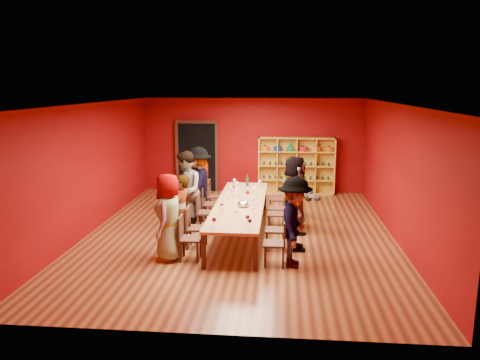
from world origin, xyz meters
name	(u,v)px	position (x,y,z in m)	size (l,w,h in m)	color
room_shell	(240,171)	(0.00, 0.00, 1.50)	(7.10, 9.10, 3.04)	brown
tasting_table	(240,205)	(0.00, 0.00, 0.70)	(1.10, 4.50, 0.75)	#AB7947
doorway	(197,157)	(-1.80, 4.43, 1.12)	(1.40, 0.17, 2.30)	black
shelving_unit	(296,163)	(1.40, 4.32, 0.98)	(2.40, 0.40, 1.80)	gold
chair_person_left_0	(186,236)	(-0.91, -1.72, 0.50)	(0.42, 0.42, 0.89)	black
person_left_0	(169,217)	(-1.25, -1.72, 0.86)	(0.84, 0.46, 1.73)	pink
chair_person_left_1	(193,225)	(-0.91, -1.02, 0.50)	(0.42, 0.42, 0.89)	black
person_left_1	(181,212)	(-1.16, -1.02, 0.78)	(0.57, 0.42, 1.57)	#5570AF
chair_person_left_2	(203,210)	(-0.91, 0.22, 0.50)	(0.42, 0.42, 0.89)	black
person_left_2	(185,191)	(-1.32, 0.22, 0.95)	(0.92, 0.51, 1.89)	#515156
chair_person_left_3	(208,202)	(-0.91, 1.02, 0.50)	(0.42, 0.42, 0.89)	black
person_left_3	(198,184)	(-1.16, 1.02, 0.95)	(1.22, 0.51, 1.89)	white
chair_person_left_4	(213,194)	(-0.91, 1.84, 0.50)	(0.42, 0.42, 0.89)	black
person_left_4	(202,181)	(-1.19, 1.84, 0.87)	(1.02, 0.46, 1.74)	#46464B
chair_person_right_0	(279,240)	(0.91, -1.85, 0.50)	(0.42, 0.42, 0.89)	black
person_right_0	(295,222)	(1.21, -1.85, 0.87)	(1.12, 0.46, 1.74)	#4F4F54
chair_person_right_1	(279,227)	(0.91, -0.99, 0.50)	(0.42, 0.42, 0.89)	black
person_right_1	(296,214)	(1.26, -0.99, 0.79)	(0.93, 0.42, 1.59)	pink
chair_person_right_2	(280,211)	(0.91, 0.25, 0.50)	(0.42, 0.42, 0.89)	black
person_right_2	(295,195)	(1.26, 0.25, 0.91)	(1.68, 0.48, 1.81)	#C08089
chair_person_right_3	(280,206)	(0.91, 0.78, 0.50)	(0.42, 0.42, 0.89)	black
person_right_3	(296,195)	(1.30, 0.78, 0.77)	(0.75, 0.41, 1.53)	#151A3B
chair_person_right_4	(280,197)	(0.91, 1.69, 0.50)	(0.42, 0.42, 0.89)	black
person_right_4	(291,186)	(1.20, 1.69, 0.80)	(0.58, 0.43, 1.60)	silver
wine_glass_0	(250,221)	(0.37, -1.98, 0.90)	(0.08, 0.08, 0.21)	white
wine_glass_1	(260,182)	(0.37, 1.64, 0.90)	(0.09, 0.09, 0.21)	white
wine_glass_2	(255,199)	(0.35, -0.12, 0.88)	(0.07, 0.07, 0.18)	white
wine_glass_3	(255,188)	(0.28, 0.91, 0.89)	(0.08, 0.08, 0.19)	white
wine_glass_4	(260,180)	(0.36, 1.90, 0.90)	(0.08, 0.08, 0.21)	white
wine_glass_5	(231,188)	(-0.30, 0.83, 0.91)	(0.09, 0.09, 0.22)	white
wine_glass_6	(214,220)	(-0.32, -1.96, 0.90)	(0.08, 0.08, 0.21)	white
wine_glass_7	(253,209)	(0.37, -1.07, 0.90)	(0.08, 0.08, 0.20)	white
wine_glass_8	(233,187)	(-0.26, 0.98, 0.89)	(0.08, 0.08, 0.19)	white
wine_glass_9	(236,212)	(0.03, -1.27, 0.88)	(0.07, 0.07, 0.18)	white
wine_glass_10	(248,217)	(0.30, -1.70, 0.89)	(0.08, 0.08, 0.20)	white
wine_glass_11	(234,181)	(-0.32, 1.79, 0.90)	(0.08, 0.08, 0.20)	white
wine_glass_12	(222,208)	(-0.28, -1.07, 0.90)	(0.08, 0.08, 0.20)	white
wine_glass_13	(252,205)	(0.33, -0.74, 0.88)	(0.07, 0.07, 0.19)	white
wine_glass_14	(256,189)	(0.32, 0.77, 0.91)	(0.09, 0.09, 0.22)	white
wine_glass_15	(248,193)	(0.15, 0.33, 0.91)	(0.09, 0.09, 0.22)	white
wine_glass_16	(227,195)	(-0.31, 0.15, 0.89)	(0.08, 0.08, 0.19)	white
wine_glass_17	(237,184)	(-0.20, 1.34, 0.91)	(0.09, 0.09, 0.22)	white
wine_glass_18	(222,206)	(-0.30, -0.91, 0.90)	(0.09, 0.09, 0.21)	white
spittoon_bowl	(243,204)	(0.11, -0.36, 0.81)	(0.27, 0.27, 0.15)	silver
carafe_a	(237,192)	(-0.13, 0.51, 0.87)	(0.12, 0.12, 0.27)	white
carafe_b	(252,202)	(0.30, -0.36, 0.86)	(0.11, 0.11, 0.24)	white
wine_bottle	(247,182)	(0.03, 1.81, 0.87)	(0.10, 0.10, 0.32)	#153919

